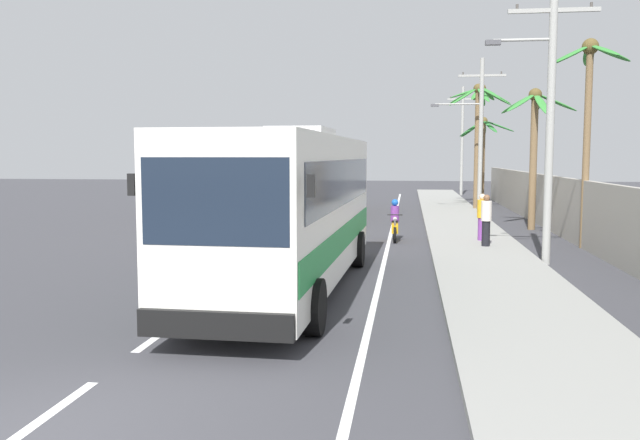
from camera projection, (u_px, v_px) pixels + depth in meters
The scene contains 17 objects.
ground_plane at pixel (15, 439), 7.71m from camera, with size 160.00×160.00×0.00m, color #3A3A3F.
sidewalk_kerb at pixel (503, 284), 16.68m from camera, with size 3.20×90.00×0.14m, color gray.
lane_markings at pixel (340, 254), 22.17m from camera, with size 3.88×71.78×0.01m.
boundary_wall at pixel (616, 225), 20.02m from camera, with size 0.24×60.00×2.38m, color #9E998E.
coach_bus_foreground at pixel (291, 205), 16.22m from camera, with size 3.24×11.87×3.96m.
coach_bus_far_lane at pixel (294, 179), 37.08m from camera, with size 3.12×11.79×3.71m.
motorcycle_beside_bus at pixel (395, 224), 25.58m from camera, with size 0.56×1.96×1.58m.
pedestrian_near_kerb at pixel (486, 219), 23.01m from camera, with size 0.36×0.36×1.77m.
pedestrian_far_walk at pixel (482, 216), 24.60m from camera, with size 0.36×0.36×1.71m.
utility_pole_mid at pixel (548, 109), 19.65m from camera, with size 3.21×0.24×8.54m.
utility_pole_far at pixel (479, 130), 37.07m from camera, with size 4.04×0.24×8.56m.
utility_pole_distant at pixel (462, 138), 54.41m from camera, with size 2.50×0.24×8.77m.
palm_nearest at pixel (477, 122), 39.20m from camera, with size 3.74×3.95×7.41m.
palm_second at pixel (588, 95), 23.13m from camera, with size 2.80×2.84×7.24m.
palm_third at pixel (483, 142), 45.05m from camera, with size 3.78×3.88×5.82m.
palm_fourth at pixel (534, 131), 29.06m from camera, with size 3.32×3.61×6.14m.
palm_farthest at pixel (480, 120), 42.08m from camera, with size 3.79×3.79×7.71m.
Camera 1 is at (4.46, -6.90, 3.25)m, focal length 37.70 mm.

